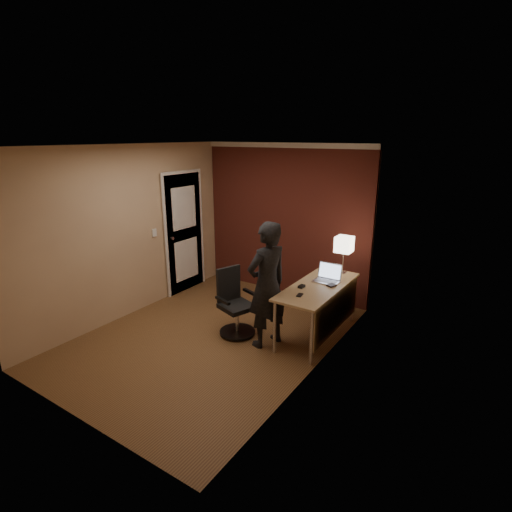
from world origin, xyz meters
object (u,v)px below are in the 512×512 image
object	(u,v)px
mouse	(302,286)
wallet	(332,285)
laptop	(328,276)
phone	(300,295)
desk	(323,296)
office_chair	(235,306)
desk_lamp	(344,245)
person	(267,285)

from	to	relation	value
mouse	wallet	bearing A→B (deg)	43.51
laptop	phone	bearing A→B (deg)	-97.13
desk	phone	size ratio (longest dim) A/B	13.04
phone	wallet	xyz separation A→B (m)	(0.20, 0.51, 0.01)
laptop	wallet	bearing A→B (deg)	-52.96
laptop	office_chair	size ratio (longest dim) A/B	0.37
desk	desk_lamp	bearing A→B (deg)	89.15
mouse	desk_lamp	bearing A→B (deg)	77.32
office_chair	person	distance (m)	0.67
desk_lamp	phone	world-z (taller)	desk_lamp
desk_lamp	laptop	distance (m)	0.54
person	desk	bearing A→B (deg)	155.29
desk	person	size ratio (longest dim) A/B	0.92
mouse	phone	xyz separation A→B (m)	(0.10, -0.25, -0.01)
mouse	office_chair	size ratio (longest dim) A/B	0.11
wallet	desk	bearing A→B (deg)	-138.98
wallet	office_chair	distance (m)	1.33
person	office_chair	bearing A→B (deg)	-73.05
wallet	person	world-z (taller)	person
office_chair	person	world-z (taller)	person
person	desk_lamp	bearing A→B (deg)	174.74
office_chair	desk	bearing A→B (deg)	26.80
laptop	desk_lamp	bearing A→B (deg)	83.46
mouse	wallet	size ratio (longest dim) A/B	0.91
mouse	person	world-z (taller)	person
desk_lamp	desk	bearing A→B (deg)	-90.85
mouse	phone	distance (m)	0.27
desk_lamp	office_chair	xyz separation A→B (m)	(-1.06, -1.16, -0.75)
wallet	office_chair	world-z (taller)	office_chair
desk_lamp	laptop	bearing A→B (deg)	-96.54
mouse	wallet	distance (m)	0.40
desk	phone	distance (m)	0.47
person	mouse	bearing A→B (deg)	158.95
wallet	person	xyz separation A→B (m)	(-0.61, -0.62, 0.08)
laptop	wallet	world-z (taller)	laptop
desk	laptop	bearing A→B (deg)	99.07
mouse	office_chair	xyz separation A→B (m)	(-0.83, -0.34, -0.35)
mouse	phone	world-z (taller)	mouse
desk	desk_lamp	size ratio (longest dim) A/B	2.80
laptop	person	xyz separation A→B (m)	(-0.49, -0.78, 0.02)
desk_lamp	office_chair	size ratio (longest dim) A/B	0.60
desk	desk_lamp	distance (m)	0.84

